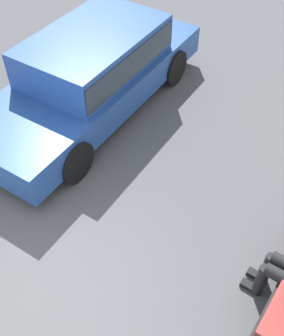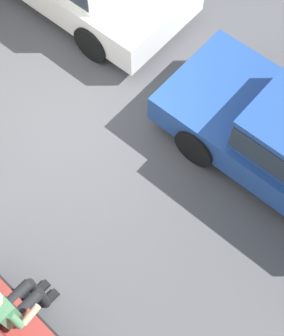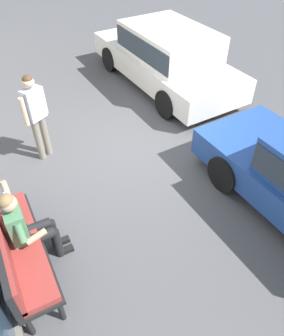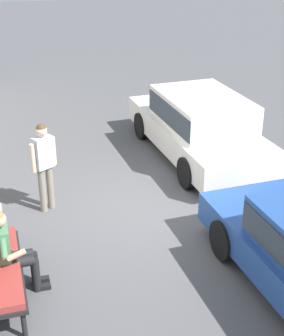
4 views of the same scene
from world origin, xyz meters
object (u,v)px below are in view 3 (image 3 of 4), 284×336
at_px(parked_car_mid, 167,55).
at_px(pedestrian_standing, 35,112).
at_px(person_on_phone, 26,226).
at_px(bench, 13,245).

xyz_separation_m(parked_car_mid, pedestrian_standing, (-1.47, 3.68, 0.20)).
height_order(person_on_phone, pedestrian_standing, pedestrian_standing).
height_order(bench, parked_car_mid, parked_car_mid).
height_order(person_on_phone, parked_car_mid, parked_car_mid).
distance_m(bench, pedestrian_standing, 2.64).
bearing_deg(person_on_phone, bench, 118.06).
bearing_deg(bench, person_on_phone, -61.94).
bearing_deg(person_on_phone, pedestrian_standing, -18.62).
relative_size(bench, parked_car_mid, 0.42).
bearing_deg(parked_car_mid, pedestrian_standing, 111.77).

